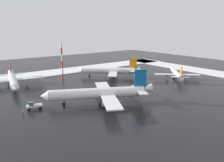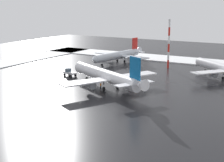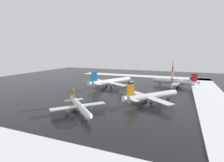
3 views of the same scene
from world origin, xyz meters
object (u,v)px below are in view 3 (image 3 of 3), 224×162
pushback_tug (131,81)px  ground_crew_by_nose_gear (110,85)px  airplane_parked_portside (111,82)px  airplane_distant_tail (80,107)px  airplane_parked_starboard (152,96)px  ground_crew_mid_apron (129,81)px  airplane_far_rear (175,82)px  antenna_mast (172,77)px

pushback_tug → ground_crew_by_nose_gear: 20.32m
airplane_parked_portside → ground_crew_by_nose_gear: (1.14, 1.34, -2.64)m
airplane_distant_tail → ground_crew_by_nose_gear: airplane_distant_tail is taller
airplane_parked_starboard → airplane_distant_tail: (-23.90, 23.10, -0.62)m
airplane_parked_portside → ground_crew_mid_apron: bearing=14.3°
airplane_distant_tail → airplane_far_rear: bearing=108.1°
airplane_parked_starboard → airplane_far_rear: 44.94m
airplane_parked_portside → ground_crew_by_nose_gear: 3.17m
ground_crew_by_nose_gear → airplane_far_rear: bearing=11.9°
airplane_parked_starboard → pushback_tug: bearing=65.9°
pushback_tug → antenna_mast: bearing=-115.6°
airplane_far_rear → antenna_mast: antenna_mast is taller
airplane_parked_starboard → pushback_tug: (45.76, 22.93, -1.88)m
airplane_distant_tail → ground_crew_mid_apron: (73.47, 2.61, -1.57)m
airplane_far_rear → ground_crew_mid_apron: bearing=0.8°
airplane_parked_portside → airplane_parked_starboard: bearing=-103.9°
airplane_parked_starboard → pushback_tug: 51.22m
ground_crew_by_nose_gear → ground_crew_mid_apron: (21.92, -6.45, 0.00)m
airplane_distant_tail → ground_crew_mid_apron: size_ratio=12.15×
airplane_distant_tail → ground_crew_by_nose_gear: 52.37m
pushback_tug → ground_crew_by_nose_gear: size_ratio=2.90×
airplane_parked_portside → airplane_far_rear: bearing=-38.7°
airplane_parked_starboard → airplane_distant_tail: bearing=175.3°
ground_crew_mid_apron → antenna_mast: 43.53m
ground_crew_mid_apron → airplane_distant_tail: bearing=-159.5°
airplane_parked_starboard → ground_crew_by_nose_gear: (27.65, 32.16, -2.19)m
antenna_mast → airplane_parked_starboard: bearing=162.1°
airplane_parked_starboard → ground_crew_mid_apron: size_ratio=15.60×
ground_crew_mid_apron → antenna_mast: size_ratio=0.09×
pushback_tug → antenna_mast: 39.00m
airplane_distant_tail → ground_crew_mid_apron: 73.54m
antenna_mast → pushback_tug: bearing=52.0°
airplane_parked_starboard → antenna_mast: bearing=21.4°
airplane_distant_tail → antenna_mast: bearing=99.4°
airplane_parked_portside → airplane_parked_starboard: (-26.51, -30.82, -0.45)m
airplane_distant_tail → pushback_tug: bearing=132.6°
airplane_far_rear → pushback_tug: airplane_far_rear is taller
pushback_tug → ground_crew_mid_apron: (3.81, 2.78, -0.31)m
pushback_tug → airplane_distant_tail: bearing=-167.8°
ground_crew_by_nose_gear → antenna_mast: antenna_mast is taller
airplane_far_rear → airplane_distant_tail: size_ratio=1.50×
airplane_far_rear → ground_crew_by_nose_gear: bearing=32.2°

